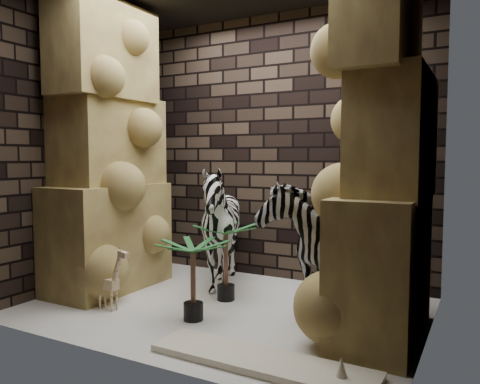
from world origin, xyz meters
The scene contains 13 objects.
floor centered at (0.00, 0.00, 0.00)m, with size 3.50×3.50×0.00m, color white.
wall_back centered at (0.00, 1.25, 1.50)m, with size 3.50×3.50×0.00m, color black.
wall_front centered at (0.00, -1.25, 1.50)m, with size 3.50×3.50×0.00m, color black.
wall_left centered at (-1.75, 0.00, 1.50)m, with size 3.00×3.00×0.00m, color black.
wall_right centered at (1.75, 0.00, 1.50)m, with size 3.00×3.00×0.00m, color black.
rock_pillar_left centered at (-1.40, 0.00, 1.50)m, with size 0.68×1.30×3.00m, color tan, non-canonical shape.
rock_pillar_right centered at (1.42, 0.00, 1.50)m, with size 0.58×1.25×3.00m, color tan, non-canonical shape.
zebra_right centered at (0.73, 0.42, 0.71)m, with size 0.65×1.20×1.42m, color white.
zebra_left centered at (-0.31, 0.48, 0.59)m, with size 1.04×1.29×1.17m, color white.
giraffe_toy centered at (-0.91, -0.52, 0.30)m, with size 0.31×0.10×0.61m, color beige, non-canonical shape.
palm_front centered at (-0.10, 0.23, 0.38)m, with size 0.36×0.36×0.76m, color #184324, non-canonical shape.
palm_back centered at (-0.06, -0.39, 0.35)m, with size 0.36×0.36×0.70m, color #184324, non-canonical shape.
surfboard centered at (0.82, -0.89, 0.03)m, with size 1.57×0.38×0.05m, color #F7EDCC.
Camera 1 is at (2.12, -3.61, 1.38)m, focal length 34.66 mm.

